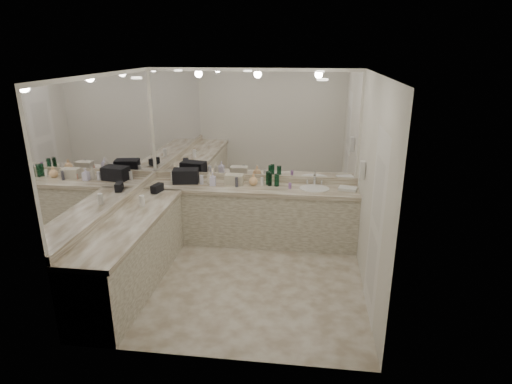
# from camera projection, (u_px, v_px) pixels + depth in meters

# --- Properties ---
(floor) EXTENTS (3.20, 3.20, 0.00)m
(floor) POSITION_uv_depth(u_px,v_px,m) (239.00, 280.00, 5.59)
(floor) COLOR beige
(floor) RESTS_ON ground
(ceiling) EXTENTS (3.20, 3.20, 0.00)m
(ceiling) POSITION_uv_depth(u_px,v_px,m) (236.00, 74.00, 4.75)
(ceiling) COLOR white
(ceiling) RESTS_ON floor
(wall_back) EXTENTS (3.20, 0.02, 2.60)m
(wall_back) POSITION_uv_depth(u_px,v_px,m) (253.00, 155.00, 6.58)
(wall_back) COLOR silver
(wall_back) RESTS_ON floor
(wall_left) EXTENTS (0.02, 3.00, 2.60)m
(wall_left) POSITION_uv_depth(u_px,v_px,m) (112.00, 180.00, 5.36)
(wall_left) COLOR silver
(wall_left) RESTS_ON floor
(wall_right) EXTENTS (0.02, 3.00, 2.60)m
(wall_right) POSITION_uv_depth(u_px,v_px,m) (372.00, 190.00, 4.98)
(wall_right) COLOR silver
(wall_right) RESTS_ON floor
(vanity_back_base) EXTENTS (3.20, 0.60, 0.84)m
(vanity_back_base) POSITION_uv_depth(u_px,v_px,m) (251.00, 216.00, 6.59)
(vanity_back_base) COLOR beige
(vanity_back_base) RESTS_ON floor
(vanity_back_top) EXTENTS (3.20, 0.64, 0.06)m
(vanity_back_top) POSITION_uv_depth(u_px,v_px,m) (251.00, 188.00, 6.43)
(vanity_back_top) COLOR beige
(vanity_back_top) RESTS_ON vanity_back_base
(vanity_left_base) EXTENTS (0.60, 2.40, 0.84)m
(vanity_left_base) POSITION_uv_depth(u_px,v_px,m) (132.00, 256.00, 5.33)
(vanity_left_base) COLOR beige
(vanity_left_base) RESTS_ON floor
(vanity_left_top) EXTENTS (0.64, 2.42, 0.06)m
(vanity_left_top) POSITION_uv_depth(u_px,v_px,m) (129.00, 222.00, 5.18)
(vanity_left_top) COLOR beige
(vanity_left_top) RESTS_ON vanity_left_base
(backsplash_back) EXTENTS (3.20, 0.04, 0.10)m
(backsplash_back) POSITION_uv_depth(u_px,v_px,m) (253.00, 178.00, 6.68)
(backsplash_back) COLOR beige
(backsplash_back) RESTS_ON vanity_back_top
(backsplash_left) EXTENTS (0.04, 3.00, 0.10)m
(backsplash_left) POSITION_uv_depth(u_px,v_px,m) (116.00, 206.00, 5.47)
(backsplash_left) COLOR beige
(backsplash_left) RESTS_ON vanity_left_top
(mirror_back) EXTENTS (3.12, 0.01, 1.55)m
(mirror_back) POSITION_uv_depth(u_px,v_px,m) (253.00, 125.00, 6.42)
(mirror_back) COLOR white
(mirror_back) RESTS_ON wall_back
(mirror_left) EXTENTS (0.01, 2.92, 1.55)m
(mirror_left) POSITION_uv_depth(u_px,v_px,m) (108.00, 143.00, 5.21)
(mirror_left) COLOR white
(mirror_left) RESTS_ON wall_left
(sink) EXTENTS (0.44, 0.44, 0.03)m
(sink) POSITION_uv_depth(u_px,v_px,m) (314.00, 189.00, 6.32)
(sink) COLOR white
(sink) RESTS_ON vanity_back_top
(faucet) EXTENTS (0.24, 0.16, 0.14)m
(faucet) POSITION_uv_depth(u_px,v_px,m) (315.00, 180.00, 6.49)
(faucet) COLOR silver
(faucet) RESTS_ON vanity_back_top
(wall_phone) EXTENTS (0.06, 0.10, 0.24)m
(wall_phone) POSITION_uv_depth(u_px,v_px,m) (362.00, 170.00, 5.63)
(wall_phone) COLOR white
(wall_phone) RESTS_ON wall_right
(door) EXTENTS (0.02, 0.82, 2.10)m
(door) POSITION_uv_depth(u_px,v_px,m) (375.00, 227.00, 4.60)
(door) COLOR white
(door) RESTS_ON wall_right
(black_toiletry_bag) EXTENTS (0.42, 0.30, 0.22)m
(black_toiletry_bag) POSITION_uv_depth(u_px,v_px,m) (186.00, 175.00, 6.58)
(black_toiletry_bag) COLOR black
(black_toiletry_bag) RESTS_ON vanity_back_top
(black_bag_spill) EXTENTS (0.14, 0.23, 0.11)m
(black_bag_spill) POSITION_uv_depth(u_px,v_px,m) (157.00, 188.00, 6.15)
(black_bag_spill) COLOR black
(black_bag_spill) RESTS_ON vanity_left_top
(cream_cosmetic_case) EXTENTS (0.28, 0.18, 0.16)m
(cream_cosmetic_case) POSITION_uv_depth(u_px,v_px,m) (234.00, 179.00, 6.50)
(cream_cosmetic_case) COLOR beige
(cream_cosmetic_case) RESTS_ON vanity_back_top
(hand_towel) EXTENTS (0.29, 0.23, 0.04)m
(hand_towel) POSITION_uv_depth(u_px,v_px,m) (348.00, 189.00, 6.25)
(hand_towel) COLOR white
(hand_towel) RESTS_ON vanity_back_top
(lotion_left) EXTENTS (0.07, 0.07, 0.16)m
(lotion_left) POSITION_uv_depth(u_px,v_px,m) (142.00, 201.00, 5.60)
(lotion_left) COLOR white
(lotion_left) RESTS_ON vanity_left_top
(soap_bottle_a) EXTENTS (0.08, 0.08, 0.20)m
(soap_bottle_a) POSITION_uv_depth(u_px,v_px,m) (209.00, 177.00, 6.51)
(soap_bottle_a) COLOR beige
(soap_bottle_a) RESTS_ON vanity_back_top
(soap_bottle_b) EXTENTS (0.10, 0.10, 0.20)m
(soap_bottle_b) POSITION_uv_depth(u_px,v_px,m) (213.00, 179.00, 6.43)
(soap_bottle_b) COLOR white
(soap_bottle_b) RESTS_ON vanity_back_top
(soap_bottle_c) EXTENTS (0.16, 0.16, 0.18)m
(soap_bottle_c) POSITION_uv_depth(u_px,v_px,m) (253.00, 179.00, 6.46)
(soap_bottle_c) COLOR #FBC587
(soap_bottle_c) RESTS_ON vanity_back_top
(green_bottle_0) EXTENTS (0.07, 0.07, 0.18)m
(green_bottle_0) POSITION_uv_depth(u_px,v_px,m) (277.00, 180.00, 6.41)
(green_bottle_0) COLOR #114B2B
(green_bottle_0) RESTS_ON vanity_back_top
(green_bottle_1) EXTENTS (0.06, 0.06, 0.21)m
(green_bottle_1) POSITION_uv_depth(u_px,v_px,m) (270.00, 179.00, 6.42)
(green_bottle_1) COLOR #114B2B
(green_bottle_1) RESTS_ON vanity_back_top
(green_bottle_2) EXTENTS (0.06, 0.06, 0.21)m
(green_bottle_2) POSITION_uv_depth(u_px,v_px,m) (268.00, 178.00, 6.47)
(green_bottle_2) COLOR #114B2B
(green_bottle_2) RESTS_ON vanity_back_top
(amenity_bottle_0) EXTENTS (0.06, 0.06, 0.13)m
(amenity_bottle_0) POSITION_uv_depth(u_px,v_px,m) (201.00, 180.00, 6.51)
(amenity_bottle_0) COLOR silver
(amenity_bottle_0) RESTS_ON vanity_back_top
(amenity_bottle_1) EXTENTS (0.04, 0.04, 0.09)m
(amenity_bottle_1) POSITION_uv_depth(u_px,v_px,m) (226.00, 182.00, 6.47)
(amenity_bottle_1) COLOR #E57F66
(amenity_bottle_1) RESTS_ON vanity_back_top
(amenity_bottle_2) EXTENTS (0.04, 0.04, 0.14)m
(amenity_bottle_2) POSITION_uv_depth(u_px,v_px,m) (175.00, 178.00, 6.57)
(amenity_bottle_2) COLOR silver
(amenity_bottle_2) RESTS_ON vanity_back_top
(amenity_bottle_3) EXTENTS (0.05, 0.05, 0.15)m
(amenity_bottle_3) POSITION_uv_depth(u_px,v_px,m) (237.00, 182.00, 6.37)
(amenity_bottle_3) COLOR #3F3F4C
(amenity_bottle_3) RESTS_ON vanity_back_top
(amenity_bottle_4) EXTENTS (0.05, 0.05, 0.12)m
(amenity_bottle_4) POSITION_uv_depth(u_px,v_px,m) (262.00, 181.00, 6.46)
(amenity_bottle_4) COLOR white
(amenity_bottle_4) RESTS_ON vanity_back_top
(amenity_bottle_5) EXTENTS (0.05, 0.05, 0.09)m
(amenity_bottle_5) POSITION_uv_depth(u_px,v_px,m) (290.00, 186.00, 6.31)
(amenity_bottle_5) COLOR #9966B2
(amenity_bottle_5) RESTS_ON vanity_back_top
(amenity_bottle_6) EXTENTS (0.05, 0.05, 0.13)m
(amenity_bottle_6) POSITION_uv_depth(u_px,v_px,m) (172.00, 177.00, 6.66)
(amenity_bottle_6) COLOR white
(amenity_bottle_6) RESTS_ON vanity_back_top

